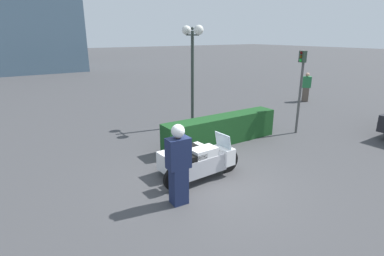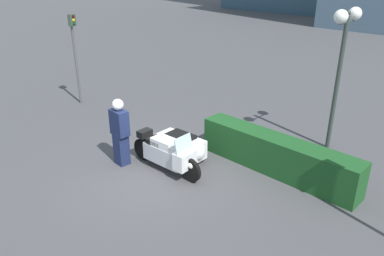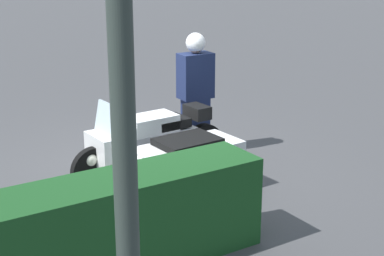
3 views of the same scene
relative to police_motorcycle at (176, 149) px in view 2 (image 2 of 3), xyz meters
name	(u,v)px [view 2 (image 2 of 3)]	position (x,y,z in m)	size (l,w,h in m)	color
ground_plane	(155,173)	(-0.10, -0.68, -0.45)	(160.00, 160.00, 0.00)	#424244
police_motorcycle	(176,149)	(0.00, 0.00, 0.00)	(2.34, 1.30, 1.14)	black
officer_rider	(120,131)	(-1.09, -0.96, 0.51)	(0.51, 0.32, 1.83)	#192347
hedge_bush_curbside	(276,155)	(2.08, 1.53, 0.02)	(4.34, 0.68, 0.96)	#19471E
twin_lamp_post	(344,43)	(2.41, 3.81, 2.58)	(0.35, 1.19, 3.91)	#2D3833
traffic_light_far	(75,46)	(-6.18, 0.81, 1.73)	(0.23, 0.29, 3.32)	#4C4C4C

